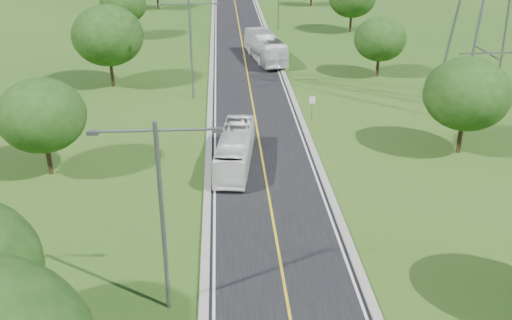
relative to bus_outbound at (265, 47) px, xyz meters
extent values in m
plane|color=#224C15|center=(-2.55, 0.16, -1.74)|extent=(260.00, 260.00, 0.00)
cube|color=black|center=(-2.55, 6.16, -1.71)|extent=(8.00, 150.00, 0.06)
cube|color=gray|center=(-6.80, 6.16, -1.63)|extent=(0.50, 150.00, 0.22)
cube|color=gray|center=(1.70, 6.16, -1.63)|extent=(0.50, 150.00, 0.22)
cylinder|color=slate|center=(2.65, -21.84, -0.54)|extent=(0.08, 0.08, 2.40)
cube|color=white|center=(2.65, -21.87, 0.26)|extent=(0.55, 0.04, 0.70)
cylinder|color=slate|center=(-8.55, -47.84, 3.26)|extent=(0.22, 0.22, 10.00)
cylinder|color=slate|center=(-9.95, -47.84, 7.86)|extent=(2.80, 0.12, 0.12)
cylinder|color=slate|center=(-7.15, -47.84, 7.86)|extent=(2.80, 0.12, 0.12)
cube|color=slate|center=(-11.25, -47.84, 7.81)|extent=(0.50, 0.25, 0.18)
cube|color=slate|center=(-5.85, -47.84, 7.81)|extent=(0.50, 0.25, 0.18)
cylinder|color=slate|center=(-8.55, -14.84, 3.26)|extent=(0.22, 0.22, 10.00)
cylinder|color=slate|center=(-9.95, -14.84, 7.86)|extent=(2.80, 0.12, 0.12)
cylinder|color=slate|center=(-7.15, -14.84, 7.86)|extent=(2.80, 0.12, 0.12)
cube|color=slate|center=(-11.25, -14.84, 7.81)|extent=(0.50, 0.25, 0.18)
cube|color=slate|center=(-5.85, -14.84, 7.81)|extent=(0.50, 0.25, 0.18)
cylinder|color=black|center=(-18.55, -31.84, -0.39)|extent=(0.36, 0.36, 2.70)
ellipsoid|color=#1C3D10|center=(-18.55, -31.84, 2.91)|extent=(6.30, 6.30, 5.36)
cylinder|color=black|center=(-17.55, -9.84, -0.12)|extent=(0.36, 0.36, 3.24)
ellipsoid|color=#1C3D10|center=(-17.55, -9.84, 3.84)|extent=(7.56, 7.56, 6.43)
cylinder|color=black|center=(-19.55, 14.16, -0.30)|extent=(0.36, 0.36, 2.88)
ellipsoid|color=#1C3D10|center=(-19.55, 14.16, 3.22)|extent=(6.72, 6.72, 5.71)
cylinder|color=black|center=(-17.05, 38.16, -0.48)|extent=(0.36, 0.36, 2.52)
cylinder|color=black|center=(13.45, -29.84, -0.30)|extent=(0.36, 0.36, 2.88)
ellipsoid|color=#1C3D10|center=(13.45, -29.84, 3.22)|extent=(6.72, 6.72, 5.71)
cylinder|color=black|center=(12.45, -7.84, -0.48)|extent=(0.36, 0.36, 2.52)
ellipsoid|color=#1C3D10|center=(12.45, -7.84, 2.60)|extent=(5.88, 5.88, 5.00)
cylinder|color=black|center=(14.45, 16.16, -0.21)|extent=(0.36, 0.36, 3.06)
cylinder|color=black|center=(11.95, 40.16, -0.57)|extent=(0.36, 0.36, 2.34)
imported|color=white|center=(0.00, 0.00, 0.00)|extent=(4.78, 12.34, 3.35)
imported|color=white|center=(-4.71, -31.35, -0.33)|extent=(3.50, 9.90, 2.70)
camera|label=1|loc=(-5.61, -71.17, 17.04)|focal=40.00mm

